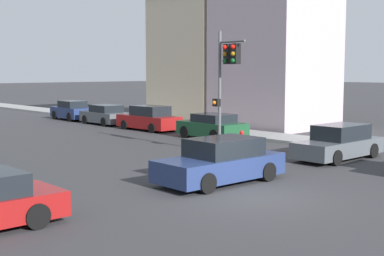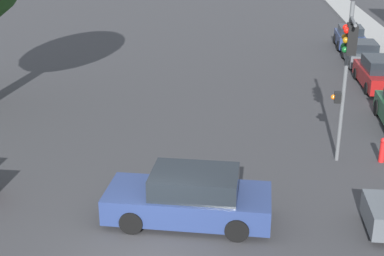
{
  "view_description": "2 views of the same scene",
  "coord_description": "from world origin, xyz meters",
  "px_view_note": "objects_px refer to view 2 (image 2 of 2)",
  "views": [
    {
      "loc": [
        -12.11,
        -10.56,
        3.8
      ],
      "look_at": [
        1.78,
        4.57,
        1.59
      ],
      "focal_mm": 50.0,
      "sensor_mm": 36.0,
      "label": 1
    },
    {
      "loc": [
        2.29,
        -11.29,
        7.86
      ],
      "look_at": [
        0.69,
        2.91,
        2.46
      ],
      "focal_mm": 50.0,
      "sensor_mm": 36.0,
      "label": 2
    }
  ],
  "objects_px": {
    "traffic_signal": "(347,58)",
    "parked_car_3": "(350,37)",
    "parked_car_1": "(379,74)",
    "parked_car_2": "(361,53)",
    "crossing_car_0": "(190,198)",
    "fire_hydrant": "(383,149)"
  },
  "relations": [
    {
      "from": "traffic_signal",
      "to": "parked_car_3",
      "type": "relative_size",
      "value": 1.39
    },
    {
      "from": "crossing_car_0",
      "to": "parked_car_1",
      "type": "distance_m",
      "value": 16.6
    },
    {
      "from": "crossing_car_0",
      "to": "parked_car_1",
      "type": "height_order",
      "value": "parked_car_1"
    },
    {
      "from": "parked_car_1",
      "to": "traffic_signal",
      "type": "bearing_deg",
      "value": 159.91
    },
    {
      "from": "parked_car_2",
      "to": "parked_car_3",
      "type": "relative_size",
      "value": 1.02
    },
    {
      "from": "parked_car_2",
      "to": "fire_hydrant",
      "type": "relative_size",
      "value": 4.47
    },
    {
      "from": "traffic_signal",
      "to": "parked_car_3",
      "type": "distance_m",
      "value": 20.55
    },
    {
      "from": "traffic_signal",
      "to": "parked_car_1",
      "type": "xyz_separation_m",
      "value": [
        3.51,
        10.2,
        -3.12
      ]
    },
    {
      "from": "crossing_car_0",
      "to": "parked_car_1",
      "type": "relative_size",
      "value": 1.01
    },
    {
      "from": "parked_car_2",
      "to": "fire_hydrant",
      "type": "xyz_separation_m",
      "value": [
        -1.89,
        -14.76,
        -0.17
      ]
    },
    {
      "from": "parked_car_2",
      "to": "fire_hydrant",
      "type": "distance_m",
      "value": 14.88
    },
    {
      "from": "traffic_signal",
      "to": "parked_car_3",
      "type": "height_order",
      "value": "traffic_signal"
    },
    {
      "from": "crossing_car_0",
      "to": "parked_car_2",
      "type": "relative_size",
      "value": 1.13
    },
    {
      "from": "parked_car_1",
      "to": "parked_car_2",
      "type": "xyz_separation_m",
      "value": [
        0.02,
        5.06,
        -0.07
      ]
    },
    {
      "from": "crossing_car_0",
      "to": "parked_car_2",
      "type": "bearing_deg",
      "value": -111.51
    },
    {
      "from": "parked_car_1",
      "to": "parked_car_3",
      "type": "relative_size",
      "value": 1.14
    },
    {
      "from": "traffic_signal",
      "to": "parked_car_2",
      "type": "relative_size",
      "value": 1.36
    },
    {
      "from": "parked_car_3",
      "to": "parked_car_2",
      "type": "bearing_deg",
      "value": -178.31
    },
    {
      "from": "traffic_signal",
      "to": "crossing_car_0",
      "type": "height_order",
      "value": "traffic_signal"
    },
    {
      "from": "traffic_signal",
      "to": "crossing_car_0",
      "type": "relative_size",
      "value": 1.2
    },
    {
      "from": "crossing_car_0",
      "to": "parked_car_3",
      "type": "distance_m",
      "value": 25.61
    },
    {
      "from": "crossing_car_0",
      "to": "parked_car_2",
      "type": "xyz_separation_m",
      "value": [
        8.19,
        19.52,
        -0.05
      ]
    }
  ]
}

